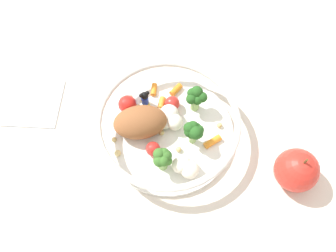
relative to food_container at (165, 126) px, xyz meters
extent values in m
plane|color=silver|center=(-0.01, 0.01, -0.03)|extent=(2.40, 2.40, 0.00)
cylinder|color=white|center=(0.00, 0.00, -0.03)|extent=(0.24, 0.24, 0.01)
torus|color=white|center=(0.00, 0.00, 0.02)|extent=(0.25, 0.25, 0.01)
ellipsoid|color=brown|center=(-0.02, -0.04, 0.00)|extent=(0.07, 0.10, 0.05)
cylinder|color=#8EB766|center=(0.03, 0.04, -0.01)|extent=(0.01, 0.01, 0.03)
sphere|color=#23561E|center=(0.04, 0.04, 0.02)|extent=(0.02, 0.02, 0.02)
sphere|color=#23561E|center=(0.03, 0.05, 0.02)|extent=(0.02, 0.02, 0.02)
sphere|color=#23561E|center=(0.03, 0.05, 0.02)|extent=(0.02, 0.02, 0.02)
sphere|color=#23561E|center=(0.03, 0.05, 0.02)|extent=(0.02, 0.02, 0.02)
sphere|color=#23561E|center=(0.02, 0.04, 0.02)|extent=(0.02, 0.02, 0.02)
sphere|color=#23561E|center=(0.02, 0.04, 0.02)|extent=(0.02, 0.02, 0.02)
sphere|color=#23561E|center=(0.03, 0.03, 0.02)|extent=(0.02, 0.02, 0.02)
sphere|color=#23561E|center=(0.03, 0.04, 0.02)|extent=(0.02, 0.02, 0.02)
cylinder|color=#7FAD5B|center=(0.06, -0.02, -0.01)|extent=(0.02, 0.02, 0.03)
sphere|color=#386B28|center=(0.07, -0.02, 0.02)|extent=(0.02, 0.02, 0.02)
sphere|color=#386B28|center=(0.07, -0.01, 0.01)|extent=(0.02, 0.02, 0.02)
sphere|color=#386B28|center=(0.06, -0.01, 0.02)|extent=(0.02, 0.02, 0.02)
sphere|color=#386B28|center=(0.06, -0.02, 0.02)|extent=(0.02, 0.02, 0.02)
sphere|color=#386B28|center=(0.06, -0.02, 0.02)|extent=(0.02, 0.02, 0.02)
sphere|color=#386B28|center=(0.06, -0.02, 0.02)|extent=(0.02, 0.02, 0.02)
sphere|color=#386B28|center=(0.06, -0.03, 0.02)|extent=(0.02, 0.02, 0.02)
sphere|color=#386B28|center=(0.07, -0.03, 0.02)|extent=(0.02, 0.02, 0.02)
cylinder|color=#8EB766|center=(-0.03, 0.07, -0.01)|extent=(0.02, 0.02, 0.03)
sphere|color=#23561E|center=(-0.03, 0.07, 0.02)|extent=(0.02, 0.02, 0.02)
sphere|color=#23561E|center=(-0.03, 0.08, 0.02)|extent=(0.02, 0.02, 0.02)
sphere|color=#23561E|center=(-0.04, 0.07, 0.02)|extent=(0.02, 0.02, 0.02)
sphere|color=#23561E|center=(-0.04, 0.06, 0.02)|extent=(0.02, 0.02, 0.02)
sphere|color=#23561E|center=(-0.03, 0.06, 0.02)|extent=(0.02, 0.02, 0.02)
sphere|color=silver|center=(0.09, 0.02, -0.01)|extent=(0.03, 0.03, 0.03)
sphere|color=silver|center=(0.07, 0.02, -0.01)|extent=(0.02, 0.02, 0.02)
sphere|color=silver|center=(0.07, 0.02, 0.00)|extent=(0.02, 0.02, 0.02)
sphere|color=silver|center=(0.07, 0.01, 0.00)|extent=(0.03, 0.03, 0.03)
sphere|color=white|center=(-0.01, 0.02, -0.01)|extent=(0.03, 0.03, 0.03)
sphere|color=white|center=(-0.01, 0.02, 0.00)|extent=(0.03, 0.03, 0.03)
sphere|color=white|center=(-0.02, 0.02, -0.01)|extent=(0.04, 0.04, 0.04)
sphere|color=white|center=(-0.01, 0.00, -0.01)|extent=(0.02, 0.02, 0.02)
cube|color=yellow|center=(-0.07, -0.02, -0.02)|extent=(0.02, 0.02, 0.00)
cylinder|color=#1933B2|center=(-0.07, -0.02, -0.01)|extent=(0.02, 0.02, 0.02)
sphere|color=black|center=(-0.07, -0.02, 0.01)|extent=(0.01, 0.01, 0.01)
sphere|color=black|center=(-0.07, -0.02, 0.01)|extent=(0.01, 0.01, 0.01)
sphere|color=black|center=(-0.07, -0.03, 0.01)|extent=(0.01, 0.01, 0.01)
cylinder|color=orange|center=(-0.09, 0.00, -0.02)|extent=(0.03, 0.02, 0.01)
cylinder|color=orange|center=(-0.08, 0.04, -0.02)|extent=(0.02, 0.03, 0.01)
cylinder|color=orange|center=(0.04, 0.08, -0.02)|extent=(0.02, 0.03, 0.01)
cylinder|color=orange|center=(-0.06, 0.01, -0.02)|extent=(0.03, 0.02, 0.01)
sphere|color=red|center=(-0.06, -0.06, -0.01)|extent=(0.03, 0.03, 0.03)
sphere|color=red|center=(0.03, -0.03, -0.01)|extent=(0.03, 0.03, 0.03)
sphere|color=red|center=(-0.05, 0.02, -0.01)|extent=(0.03, 0.03, 0.03)
sphere|color=tan|center=(0.01, 0.10, -0.02)|extent=(0.01, 0.01, 0.01)
sphere|color=tan|center=(-0.01, -0.09, -0.02)|extent=(0.01, 0.01, 0.01)
sphere|color=#D1B775|center=(0.04, 0.01, -0.02)|extent=(0.01, 0.01, 0.01)
sphere|color=tan|center=(-0.08, -0.05, -0.02)|extent=(0.01, 0.01, 0.01)
sphere|color=#D1B775|center=(-0.06, -0.04, -0.02)|extent=(0.01, 0.01, 0.01)
sphere|color=tan|center=(0.00, -0.01, -0.02)|extent=(0.01, 0.01, 0.01)
sphere|color=tan|center=(-0.04, 0.00, -0.02)|extent=(0.01, 0.01, 0.01)
sphere|color=#D1B775|center=(0.02, -0.09, -0.02)|extent=(0.01, 0.01, 0.01)
sphere|color=red|center=(0.13, 0.19, 0.00)|extent=(0.07, 0.07, 0.07)
cylinder|color=brown|center=(0.13, 0.19, 0.05)|extent=(0.00, 0.00, 0.01)
cube|color=white|center=(-0.13, -0.24, -0.03)|extent=(0.14, 0.15, 0.01)
camera|label=1|loc=(0.25, -0.06, 0.54)|focal=36.38mm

